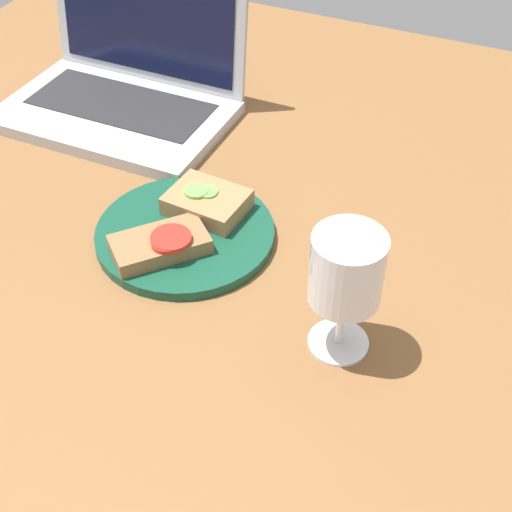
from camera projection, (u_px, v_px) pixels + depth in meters
The scene contains 6 objects.
wooden_table at pixel (200, 247), 93.23cm from camera, with size 140.00×140.00×3.00cm, color brown.
plate at pixel (185, 234), 91.80cm from camera, with size 23.08×23.08×1.43cm, color #144733.
sandwich_with_tomato at pixel (161, 244), 87.45cm from camera, with size 12.55×12.98×2.76cm.
sandwich_with_cucumber at pixel (207, 202), 93.38cm from camera, with size 10.50×8.45×3.02cm.
wine_glass at pixel (346, 275), 72.02cm from camera, with size 7.68×7.68×15.43cm.
laptop at pixel (124, 87), 112.76cm from camera, with size 35.31×24.89×21.60cm.
Camera 1 is at (35.49, -60.18, 63.69)cm, focal length 50.00 mm.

